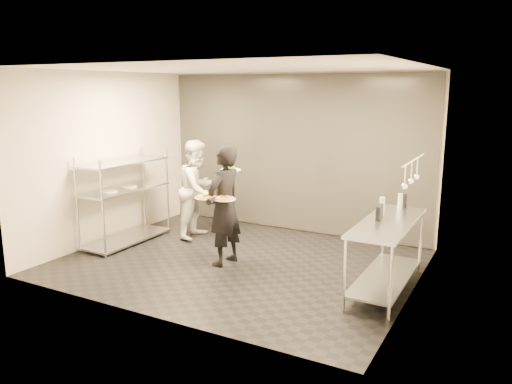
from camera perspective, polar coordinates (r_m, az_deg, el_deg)
The scene contains 13 objects.
room_shell at distance 8.14m, azimuth 2.03°, elevation 3.81°, with size 5.00×4.00×2.80m.
pass_rack at distance 8.51m, azimuth -14.74°, elevation -0.54°, with size 0.60×1.60×1.50m.
prep_counter at distance 6.49m, azimuth 14.74°, elevation -5.71°, with size 0.60×1.80×0.92m.
utensil_rail at distance 6.23m, azimuth 17.39°, elevation 2.13°, with size 0.07×1.20×0.31m.
waiter at distance 7.18m, azimuth -3.66°, elevation -1.56°, with size 0.64×0.42×1.75m, color black.
chef at distance 8.57m, azimuth -6.68°, elevation 0.33°, with size 0.81×0.63×1.68m, color silver.
pizza_plate_near at distance 7.04m, azimuth -5.74°, elevation -0.56°, with size 0.32×0.32×0.05m.
pizza_plate_far at distance 6.94m, azimuth -3.59°, elevation -0.75°, with size 0.31×0.31×0.05m.
salad_plate at distance 7.33m, azimuth -2.93°, elevation 2.70°, with size 0.30×0.30×0.07m.
pos_monitor at distance 6.44m, azimuth 13.93°, elevation -2.26°, with size 0.05×0.25×0.18m, color black.
bottle_green at distance 6.63m, azimuth 14.20°, elevation -1.59°, with size 0.07×0.07×0.24m, color #939F92.
bottle_clear at distance 7.04m, azimuth 16.14°, elevation -1.02°, with size 0.06×0.06×0.21m, color #939F92.
bottle_dark at distance 7.14m, azimuth 16.66°, elevation -0.96°, with size 0.06×0.06×0.19m, color black.
Camera 1 is at (3.58, -6.04, 2.54)m, focal length 35.00 mm.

